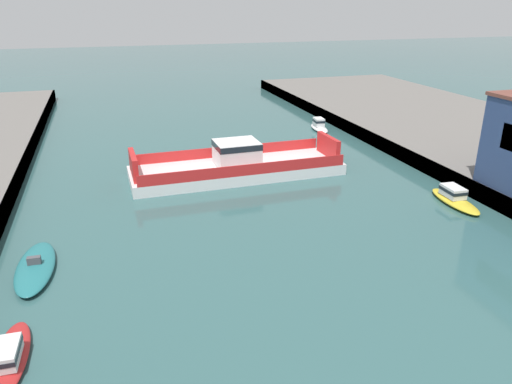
# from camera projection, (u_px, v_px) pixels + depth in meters

# --- Properties ---
(chain_ferry) EXTENTS (21.64, 7.09, 3.62)m
(chain_ferry) POSITION_uv_depth(u_px,v_px,m) (237.00, 165.00, 49.59)
(chain_ferry) COLOR silver
(chain_ferry) RESTS_ON ground
(moored_boat_near_left) EXTENTS (1.88, 6.06, 1.28)m
(moored_boat_near_left) POSITION_uv_depth(u_px,v_px,m) (9.00, 356.00, 23.87)
(moored_boat_near_left) COLOR red
(moored_boat_near_left) RESTS_ON ground
(moored_boat_near_right) EXTENTS (2.22, 5.25, 1.65)m
(moored_boat_near_right) POSITION_uv_depth(u_px,v_px,m) (319.00, 126.00, 67.27)
(moored_boat_near_right) COLOR white
(moored_boat_near_right) RESTS_ON ground
(moored_boat_far_left) EXTENTS (2.31, 6.36, 1.50)m
(moored_boat_far_left) POSITION_uv_depth(u_px,v_px,m) (454.00, 198.00, 42.87)
(moored_boat_far_left) COLOR yellow
(moored_boat_far_left) RESTS_ON ground
(moored_boat_far_right) EXTENTS (2.61, 7.47, 1.08)m
(moored_boat_far_right) POSITION_uv_depth(u_px,v_px,m) (35.00, 267.00, 32.17)
(moored_boat_far_right) COLOR #237075
(moored_boat_far_right) RESTS_ON ground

